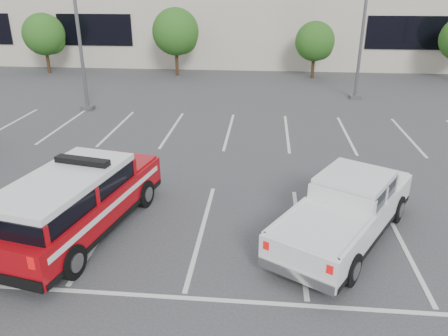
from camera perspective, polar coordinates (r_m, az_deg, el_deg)
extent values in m
plane|color=#363639|center=(12.33, -2.92, -8.17)|extent=(120.00, 120.00, 0.00)
cube|color=silver|center=(16.31, -0.68, 0.00)|extent=(23.00, 15.00, 0.01)
cube|color=beige|center=(42.53, 3.46, 19.71)|extent=(60.00, 15.00, 8.00)
cylinder|color=#3F2B19|center=(36.86, -21.99, 12.71)|extent=(0.24, 0.24, 1.67)
sphere|color=#265617|center=(36.61, -22.47, 15.84)|extent=(3.07, 3.07, 3.07)
sphere|color=#265617|center=(36.66, -21.64, 15.23)|extent=(2.05, 2.05, 2.05)
cylinder|color=#3F2B19|center=(33.55, -6.17, 13.47)|extent=(0.24, 0.24, 1.84)
sphere|color=#265617|center=(33.26, -6.34, 17.28)|extent=(3.37, 3.37, 3.37)
sphere|color=#265617|center=(33.43, -5.53, 16.46)|extent=(2.24, 2.24, 2.24)
cylinder|color=#3F2B19|center=(33.09, 11.52, 12.74)|extent=(0.24, 0.24, 1.51)
sphere|color=#265617|center=(32.83, 11.78, 15.91)|extent=(2.77, 2.77, 2.77)
sphere|color=#265617|center=(33.12, 12.40, 15.18)|extent=(1.85, 1.85, 1.85)
cube|color=#59595E|center=(25.20, -17.34, 7.51)|extent=(0.60, 0.60, 0.20)
cylinder|color=#59595E|center=(24.45, -18.74, 18.62)|extent=(0.18, 0.18, 10.00)
cube|color=#59595E|center=(27.69, 16.71, 8.91)|extent=(0.60, 0.60, 0.20)
cylinder|color=#59595E|center=(27.01, 17.94, 19.02)|extent=(0.18, 0.18, 10.00)
cube|color=#99070D|center=(12.54, -18.34, -4.67)|extent=(3.23, 6.11, 0.89)
cube|color=black|center=(11.87, -20.16, -2.87)|extent=(2.73, 4.42, 0.46)
cube|color=silver|center=(11.75, -20.36, -1.48)|extent=(2.67, 4.33, 0.17)
cube|color=black|center=(12.35, -18.03, 0.88)|extent=(1.59, 0.60, 0.16)
cube|color=silver|center=(12.06, 15.48, -5.86)|extent=(4.47, 5.75, 0.80)
cube|color=black|center=(12.22, 16.65, -2.39)|extent=(2.51, 2.58, 0.42)
cube|color=silver|center=(12.10, 16.80, -1.16)|extent=(2.46, 2.53, 0.15)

